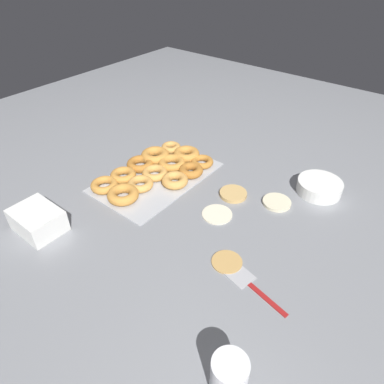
{
  "coord_description": "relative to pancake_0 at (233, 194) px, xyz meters",
  "views": [
    {
      "loc": [
        0.7,
        0.51,
        0.75
      ],
      "look_at": [
        -0.03,
        -0.07,
        0.04
      ],
      "focal_mm": 32.0,
      "sensor_mm": 36.0,
      "label": 1
    }
  ],
  "objects": [
    {
      "name": "container_stack",
      "position": [
        0.53,
        -0.39,
        0.03
      ],
      "size": [
        0.12,
        0.15,
        0.07
      ],
      "color": "white",
      "rests_on": "ground_plane"
    },
    {
      "name": "donut_tray",
      "position": [
        0.07,
        -0.31,
        0.01
      ],
      "size": [
        0.47,
        0.3,
        0.04
      ],
      "color": "#ADAFB5",
      "rests_on": "ground_plane"
    },
    {
      "name": "ground_plane",
      "position": [
        0.15,
        -0.02,
        -0.01
      ],
      "size": [
        3.0,
        3.0,
        0.0
      ],
      "primitive_type": "plane",
      "color": "gray"
    },
    {
      "name": "spatula",
      "position": [
        0.3,
        0.22,
        -0.0
      ],
      "size": [
        0.09,
        0.23,
        0.01
      ],
      "rotation": [
        0.0,
        0.0,
        4.5
      ],
      "color": "maroon",
      "rests_on": "ground_plane"
    },
    {
      "name": "pancake_3",
      "position": [
        -0.05,
        0.14,
        -0.0
      ],
      "size": [
        0.1,
        0.1,
        0.01
      ],
      "primitive_type": "cylinder",
      "color": "beige",
      "rests_on": "ground_plane"
    },
    {
      "name": "pancake_0",
      "position": [
        0.0,
        0.0,
        0.0
      ],
      "size": [
        0.1,
        0.1,
        0.01
      ],
      "primitive_type": "cylinder",
      "color": "tan",
      "rests_on": "ground_plane"
    },
    {
      "name": "pancake_2",
      "position": [
        0.12,
        0.02,
        -0.0
      ],
      "size": [
        0.1,
        0.1,
        0.01
      ],
      "primitive_type": "cylinder",
      "color": "beige",
      "rests_on": "ground_plane"
    },
    {
      "name": "pancake_1",
      "position": [
        0.28,
        0.16,
        -0.0
      ],
      "size": [
        0.09,
        0.09,
        0.01
      ],
      "primitive_type": "cylinder",
      "color": "tan",
      "rests_on": "ground_plane"
    },
    {
      "name": "batter_bowl",
      "position": [
        -0.21,
        0.23,
        0.02
      ],
      "size": [
        0.16,
        0.16,
        0.05
      ],
      "color": "white",
      "rests_on": "ground_plane"
    },
    {
      "name": "paper_cup",
      "position": [
        0.56,
        0.35,
        0.04
      ],
      "size": [
        0.08,
        0.08,
        0.1
      ],
      "color": "white",
      "rests_on": "ground_plane"
    }
  ]
}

